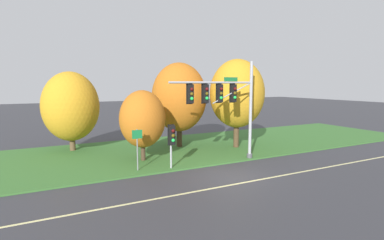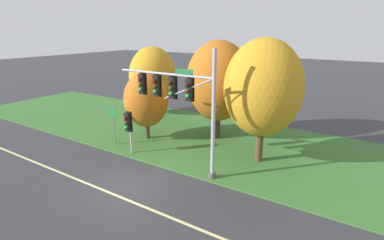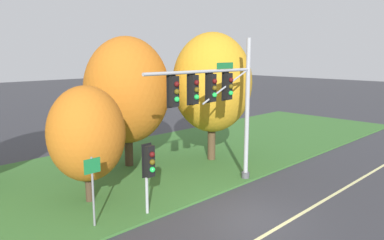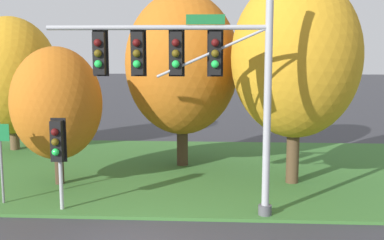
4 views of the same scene
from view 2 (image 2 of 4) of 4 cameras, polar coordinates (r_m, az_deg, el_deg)
name	(u,v)px [view 2 (image 2 of 4)]	position (r m, az deg, el deg)	size (l,w,h in m)	color
ground_plane	(129,184)	(16.82, -11.92, -11.82)	(160.00, 160.00, 0.00)	#333338
lane_stripe	(112,194)	(16.11, -14.99, -13.39)	(36.00, 0.16, 0.01)	beige
grass_verge	(206,138)	(22.79, 2.73, -3.49)	(48.00, 11.50, 0.10)	#386B2D
traffic_signal_mast	(179,97)	(16.52, -2.41, 4.49)	(6.59, 0.49, 7.01)	#9EA0A5
pedestrian_signal_near_kerb	(128,124)	(19.66, -12.06, -0.79)	(0.46, 0.55, 2.85)	#9EA0A5
route_sign_post	(114,122)	(21.63, -14.72, -0.29)	(0.65, 0.08, 2.62)	slate
tree_nearest_road	(153,77)	(28.93, -7.48, 8.22)	(4.47, 4.47, 6.40)	brown
tree_left_of_mast	(146,100)	(22.11, -8.75, 3.82)	(3.24, 3.24, 4.99)	#423021
tree_behind_signpost	(218,81)	(21.96, 5.03, 7.34)	(4.68, 4.68, 7.20)	#423021
tree_mid_verge	(263,88)	(18.02, 13.39, 5.89)	(4.61, 4.61, 7.48)	#4C3823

